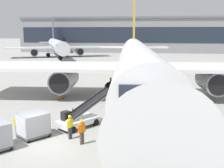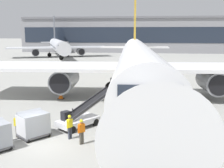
# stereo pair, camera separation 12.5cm
# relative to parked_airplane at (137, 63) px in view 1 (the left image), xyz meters

# --- Properties ---
(ground_plane) EXTENTS (600.00, 600.00, 0.00)m
(ground_plane) POSITION_rel_parked_airplane_xyz_m (-5.47, -15.13, -4.00)
(ground_plane) COLOR gray
(parked_airplane) EXTENTS (37.88, 48.52, 16.24)m
(parked_airplane) POSITION_rel_parked_airplane_xyz_m (0.00, 0.00, 0.00)
(parked_airplane) COLOR white
(parked_airplane) RESTS_ON ground
(belt_loader) EXTENTS (4.22, 5.10, 2.73)m
(belt_loader) POSITION_rel_parked_airplane_xyz_m (-4.06, -10.91, -3.18)
(belt_loader) COLOR silver
(belt_loader) RESTS_ON ground
(baggage_cart_lead) EXTENTS (2.50, 2.62, 1.91)m
(baggage_cart_lead) POSITION_rel_parked_airplane_xyz_m (-6.89, -13.60, -3.01)
(baggage_cart_lead) COLOR #515156
(baggage_cart_lead) RESTS_ON ground
(ground_crew_by_loader) EXTENTS (0.44, 0.44, 1.74)m
(ground_crew_by_loader) POSITION_rel_parked_airplane_xyz_m (-3.15, -14.45, -3.01)
(ground_crew_by_loader) COLOR #514C42
(ground_crew_by_loader) RESTS_ON ground
(ground_crew_by_carts) EXTENTS (0.39, 0.52, 1.74)m
(ground_crew_by_carts) POSITION_rel_parked_airplane_xyz_m (-4.19, -13.59, -3.01)
(ground_crew_by_carts) COLOR #333847
(ground_crew_by_carts) RESTS_ON ground
(ground_crew_marshaller) EXTENTS (0.56, 0.31, 1.74)m
(ground_crew_marshaller) POSITION_rel_parked_airplane_xyz_m (-7.97, -13.81, -3.01)
(ground_crew_marshaller) COLOR #514C42
(ground_crew_marshaller) RESTS_ON ground
(safety_cone_engine_keepout) EXTENTS (0.68, 0.68, 0.77)m
(safety_cone_engine_keepout) POSITION_rel_parked_airplane_xyz_m (-8.49, -2.14, -3.63)
(safety_cone_engine_keepout) COLOR black
(safety_cone_engine_keepout) RESTS_ON ground
(apron_guidance_line_lead_in) EXTENTS (0.20, 110.00, 0.01)m
(apron_guidance_line_lead_in) POSITION_rel_parked_airplane_xyz_m (-0.12, -0.85, -4.00)
(apron_guidance_line_lead_in) COLOR yellow
(apron_guidance_line_lead_in) RESTS_ON ground
(terminal_building) EXTENTS (99.21, 17.05, 12.94)m
(terminal_building) POSITION_rel_parked_airplane_xyz_m (3.71, 76.56, 2.41)
(terminal_building) COLOR gray
(terminal_building) RESTS_ON ground
(distant_airplane) EXTENTS (29.46, 37.00, 12.98)m
(distant_airplane) POSITION_rel_parked_airplane_xyz_m (-25.59, 49.64, -0.67)
(distant_airplane) COLOR silver
(distant_airplane) RESTS_ON ground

